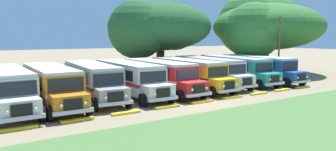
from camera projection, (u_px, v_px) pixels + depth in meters
name	position (u px, v px, depth m)	size (l,w,h in m)	color
ground_plane	(197.00, 101.00, 24.39)	(220.00, 220.00, 0.00)	#937F60
foreground_grass_strip	(293.00, 128.00, 17.25)	(80.00, 10.98, 0.01)	#4C7538
parked_bus_slot_0	(8.00, 87.00, 21.55)	(2.77, 10.85, 2.82)	silver
parked_bus_slot_1	(51.00, 83.00, 23.06)	(2.78, 10.85, 2.82)	orange
parked_bus_slot_2	(92.00, 79.00, 25.54)	(3.37, 10.94, 2.82)	#9E9993
parked_bus_slot_3	(129.00, 77.00, 26.88)	(2.89, 10.87, 2.82)	silver
parked_bus_slot_4	(160.00, 75.00, 28.47)	(2.69, 10.84, 2.82)	red
parked_bus_slot_5	(188.00, 72.00, 30.25)	(2.69, 10.84, 2.82)	yellow
parked_bus_slot_6	(209.00, 70.00, 32.55)	(3.31, 10.93, 2.82)	silver
parked_bus_slot_7	(235.00, 68.00, 34.24)	(3.44, 10.96, 2.82)	teal
parked_bus_slot_8	(258.00, 67.00, 35.47)	(3.16, 10.90, 2.82)	#23519E
curb_wheelstop_0	(18.00, 129.00, 16.84)	(2.00, 0.36, 0.15)	yellow
curb_wheelstop_1	(77.00, 120.00, 18.58)	(2.00, 0.36, 0.15)	yellow
curb_wheelstop_2	(126.00, 113.00, 20.33)	(2.00, 0.36, 0.15)	yellow
curb_wheelstop_3	(167.00, 107.00, 22.07)	(2.00, 0.36, 0.15)	yellow
curb_wheelstop_4	(202.00, 102.00, 23.82)	(2.00, 0.36, 0.15)	yellow
curb_wheelstop_5	(233.00, 97.00, 25.57)	(2.00, 0.36, 0.15)	yellow
curb_wheelstop_6	(259.00, 93.00, 27.31)	(2.00, 0.36, 0.15)	yellow
curb_wheelstop_7	(282.00, 90.00, 29.06)	(2.00, 0.36, 0.15)	yellow
curb_wheelstop_8	(303.00, 87.00, 30.81)	(2.00, 0.36, 0.15)	yellow
broad_shade_tree	(156.00, 27.00, 40.76)	(14.49, 13.12, 9.69)	brown
secondary_tree	(261.00, 26.00, 44.36)	(15.67, 15.82, 11.41)	brown
utility_pole	(279.00, 46.00, 36.60)	(1.80, 0.20, 7.43)	brown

